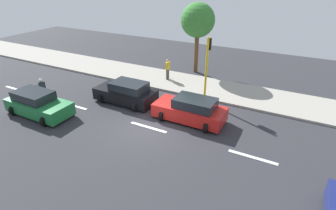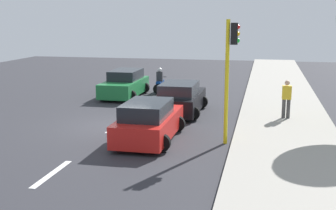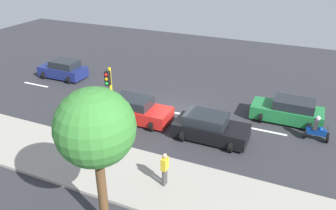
# 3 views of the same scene
# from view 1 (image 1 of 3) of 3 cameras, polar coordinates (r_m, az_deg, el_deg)

# --- Properties ---
(ground_plane) EXTENTS (40.00, 60.00, 0.10)m
(ground_plane) POSITION_cam_1_polar(r_m,az_deg,el_deg) (15.69, -4.21, -4.94)
(ground_plane) COLOR #2D2D33
(sidewalk) EXTENTS (4.00, 60.00, 0.15)m
(sidewalk) POSITION_cam_1_polar(r_m,az_deg,el_deg) (21.22, 5.75, 4.20)
(sidewalk) COLOR #9E998E
(sidewalk) RESTS_ON ground
(lane_stripe_north) EXTENTS (0.20, 2.40, 0.01)m
(lane_stripe_north) POSITION_cam_1_polar(r_m,az_deg,el_deg) (13.95, 17.66, -10.59)
(lane_stripe_north) COLOR white
(lane_stripe_north) RESTS_ON ground
(lane_stripe_mid) EXTENTS (0.20, 2.40, 0.01)m
(lane_stripe_mid) POSITION_cam_1_polar(r_m,az_deg,el_deg) (15.66, -4.22, -4.76)
(lane_stripe_mid) COLOR white
(lane_stripe_mid) RESTS_ON ground
(lane_stripe_south) EXTENTS (0.20, 2.40, 0.01)m
(lane_stripe_south) POSITION_cam_1_polar(r_m,az_deg,el_deg) (19.18, -19.66, -0.11)
(lane_stripe_south) COLOR white
(lane_stripe_south) RESTS_ON ground
(lane_stripe_far_south) EXTENTS (0.20, 2.40, 0.01)m
(lane_stripe_far_south) POSITION_cam_1_polar(r_m,az_deg,el_deg) (23.72, -29.76, 2.97)
(lane_stripe_far_south) COLOR white
(lane_stripe_far_south) RESTS_ON ground
(car_black) EXTENTS (2.31, 4.23, 1.52)m
(car_black) POSITION_cam_1_polar(r_m,az_deg,el_deg) (18.48, -8.93, 2.61)
(car_black) COLOR black
(car_black) RESTS_ON ground
(car_red) EXTENTS (2.23, 4.31, 1.52)m
(car_red) POSITION_cam_1_polar(r_m,az_deg,el_deg) (16.04, 4.85, -1.07)
(car_red) COLOR red
(car_red) RESTS_ON ground
(car_green) EXTENTS (2.25, 4.31, 1.52)m
(car_green) POSITION_cam_1_polar(r_m,az_deg,el_deg) (18.58, -26.07, 0.19)
(car_green) COLOR #1E7238
(car_green) RESTS_ON ground
(motorcycle) EXTENTS (0.60, 1.30, 1.53)m
(motorcycle) POSITION_cam_1_polar(r_m,az_deg,el_deg) (20.82, -25.35, 2.88)
(motorcycle) COLOR black
(motorcycle) RESTS_ON ground
(pedestrian_near_signal) EXTENTS (0.40, 0.24, 1.69)m
(pedestrian_near_signal) POSITION_cam_1_polar(r_m,az_deg,el_deg) (21.89, -0.09, 7.81)
(pedestrian_near_signal) COLOR #3F3F3F
(pedestrian_near_signal) RESTS_ON sidewalk
(traffic_light_corner) EXTENTS (0.49, 0.24, 4.50)m
(traffic_light_corner) POSITION_cam_1_polar(r_m,az_deg,el_deg) (17.81, 8.43, 9.35)
(traffic_light_corner) COLOR yellow
(traffic_light_corner) RESTS_ON ground
(street_tree_south) EXTENTS (2.85, 2.85, 5.96)m
(street_tree_south) POSITION_cam_1_polar(r_m,az_deg,el_deg) (23.29, 6.40, 17.49)
(street_tree_south) COLOR brown
(street_tree_south) RESTS_ON ground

